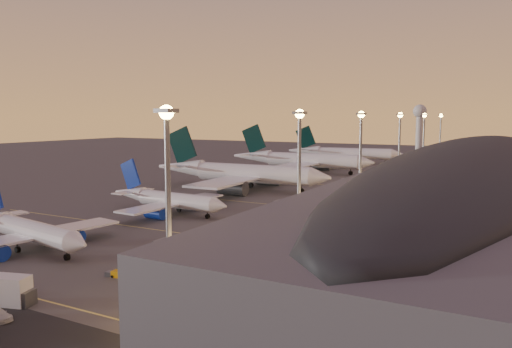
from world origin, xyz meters
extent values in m
plane|color=#474442|center=(0.00, 0.00, 0.00)|extent=(700.00, 700.00, 0.00)
cylinder|color=silver|center=(-3.33, -28.90, 3.51)|extent=(23.36, 7.55, 3.92)
cone|color=silver|center=(9.87, -31.04, 3.51)|extent=(4.29, 4.46, 3.92)
cube|color=silver|center=(-4.44, -28.72, 2.82)|extent=(11.88, 33.67, 0.43)
cylinder|color=navy|center=(-2.54, -21.67, 1.50)|extent=(5.60, 3.73, 2.94)
cylinder|color=black|center=(6.21, -30.45, 0.77)|extent=(0.36, 0.36, 1.55)
cylinder|color=black|center=(6.21, -30.45, 0.55)|extent=(1.19, 0.85, 1.10)
cylinder|color=black|center=(-4.73, -25.89, 0.77)|extent=(0.36, 0.36, 1.55)
cylinder|color=black|center=(-4.73, -25.89, 0.55)|extent=(1.19, 0.85, 1.10)
cylinder|color=black|center=(-5.61, -31.31, 0.77)|extent=(0.36, 0.36, 1.55)
cylinder|color=black|center=(-5.61, -31.31, 0.55)|extent=(1.19, 0.85, 1.10)
cylinder|color=silver|center=(-2.08, 10.98, 3.52)|extent=(23.35, 5.61, 3.94)
cone|color=silver|center=(11.31, 10.00, 3.52)|extent=(4.01, 4.20, 3.94)
cone|color=silver|center=(-18.81, 12.20, 4.01)|extent=(10.70, 4.69, 3.94)
cube|color=silver|center=(-3.19, 11.06, 2.83)|extent=(9.11, 33.55, 0.43)
cylinder|color=navy|center=(-1.92, 18.28, 1.50)|extent=(5.42, 3.33, 2.95)
cylinder|color=navy|center=(-2.98, 3.73, 1.50)|extent=(5.42, 3.33, 2.95)
cube|color=navy|center=(-18.29, 12.16, 9.12)|extent=(7.24, 1.11, 8.54)
cube|color=silver|center=(-17.55, 12.11, 4.60)|extent=(4.59, 12.17, 0.28)
cylinder|color=black|center=(7.61, 10.27, 0.78)|extent=(0.34, 0.34, 1.55)
cylinder|color=black|center=(7.61, 10.27, 0.55)|extent=(1.15, 0.77, 1.10)
cylinder|color=black|center=(-3.74, 13.86, 0.78)|extent=(0.34, 0.34, 1.55)
cylinder|color=black|center=(-3.74, 13.86, 0.55)|extent=(1.15, 0.77, 1.10)
cylinder|color=black|center=(-4.14, 8.36, 0.78)|extent=(0.34, 0.34, 1.55)
cylinder|color=black|center=(-4.14, 8.36, 0.55)|extent=(1.15, 0.77, 1.10)
cylinder|color=silver|center=(-5.23, 56.54, 5.54)|extent=(40.88, 7.37, 6.16)
cone|color=silver|center=(18.40, 57.25, 5.54)|extent=(6.75, 6.35, 6.16)
cone|color=silver|center=(-34.77, 55.66, 6.31)|extent=(18.56, 6.70, 6.16)
cube|color=silver|center=(-7.20, 56.48, 4.46)|extent=(13.59, 59.84, 0.68)
cylinder|color=#52555A|center=(-6.28, 69.61, 2.39)|extent=(9.33, 4.89, 4.62)
cylinder|color=#52555A|center=(-5.50, 43.44, 2.39)|extent=(9.33, 4.89, 4.62)
cube|color=black|center=(-33.85, 55.69, 14.26)|extent=(12.17, 1.29, 13.66)
cube|color=silver|center=(-32.54, 55.73, 7.23)|extent=(7.20, 21.61, 0.43)
cylinder|color=black|center=(11.86, 57.05, 1.23)|extent=(0.51, 0.51, 2.46)
cylinder|color=black|center=(11.86, 57.05, 0.86)|extent=(1.76, 1.13, 1.72)
cylinder|color=black|center=(-8.64, 60.75, 1.23)|extent=(0.51, 0.51, 2.46)
cylinder|color=black|center=(-8.64, 60.75, 0.86)|extent=(1.76, 1.13, 1.72)
cylinder|color=black|center=(-8.39, 52.14, 1.23)|extent=(0.51, 0.51, 2.46)
cylinder|color=black|center=(-8.39, 52.14, 0.86)|extent=(1.76, 1.13, 1.72)
cylinder|color=silver|center=(-7.22, 113.25, 5.53)|extent=(40.81, 7.46, 6.14)
cone|color=silver|center=(16.36, 114.02, 5.53)|extent=(6.75, 6.35, 6.14)
cone|color=silver|center=(-36.70, 112.29, 6.30)|extent=(18.54, 6.74, 6.14)
cube|color=silver|center=(-9.19, 113.19, 4.45)|extent=(13.72, 59.74, 0.68)
cylinder|color=#52555A|center=(-8.30, 126.29, 2.38)|extent=(9.32, 4.90, 4.61)
cylinder|color=#52555A|center=(-7.45, 100.17, 2.38)|extent=(9.32, 4.90, 4.61)
cube|color=black|center=(-35.78, 112.32, 14.23)|extent=(12.14, 1.31, 13.64)
cube|color=silver|center=(-34.47, 112.37, 7.22)|extent=(7.24, 21.58, 0.43)
cylinder|color=black|center=(9.83, 113.81, 1.23)|extent=(0.51, 0.51, 2.46)
cylinder|color=black|center=(9.83, 113.81, 0.86)|extent=(1.75, 1.13, 1.72)
cylinder|color=black|center=(-10.64, 117.44, 1.23)|extent=(0.51, 0.51, 2.46)
cylinder|color=black|center=(-10.64, 117.44, 0.86)|extent=(1.75, 1.13, 1.72)
cylinder|color=black|center=(-10.36, 108.85, 1.23)|extent=(0.51, 0.51, 2.46)
cylinder|color=black|center=(-10.36, 108.85, 0.86)|extent=(1.75, 1.13, 1.72)
cylinder|color=silver|center=(-5.17, 166.58, 5.16)|extent=(38.31, 10.55, 5.73)
cone|color=silver|center=(16.65, 169.40, 5.16)|extent=(6.80, 6.47, 5.73)
cone|color=silver|center=(-32.44, 163.05, 5.87)|extent=(17.71, 7.88, 5.73)
cube|color=silver|center=(-6.99, 166.34, 4.15)|extent=(18.02, 56.34, 0.63)
cylinder|color=#52555A|center=(-7.34, 178.58, 2.22)|extent=(9.04, 5.36, 4.30)
cylinder|color=#52555A|center=(-4.21, 154.42, 2.22)|extent=(9.04, 5.36, 4.30)
cube|color=black|center=(-31.60, 163.16, 13.27)|extent=(11.32, 2.30, 12.72)
cube|color=silver|center=(-30.38, 163.31, 6.73)|extent=(8.62, 20.56, 0.40)
cylinder|color=black|center=(10.61, 168.62, 1.15)|extent=(0.51, 0.51, 2.29)
cylinder|color=black|center=(10.61, 168.62, 0.80)|extent=(1.72, 1.20, 1.60)
cylinder|color=black|center=(-8.72, 170.16, 1.15)|extent=(0.51, 0.51, 2.29)
cylinder|color=black|center=(-8.72, 170.16, 0.80)|extent=(1.72, 1.20, 1.60)
cylinder|color=black|center=(-7.69, 162.21, 1.15)|extent=(0.51, 0.51, 2.29)
cylinder|color=black|center=(-7.69, 162.21, 0.80)|extent=(1.72, 1.20, 1.60)
cube|color=#535359|center=(62.00, 72.50, 6.00)|extent=(40.00, 255.00, 12.00)
ellipsoid|color=black|center=(62.00, 72.50, 12.00)|extent=(39.00, 253.00, 10.92)
cube|color=#FFB65D|center=(41.80, 72.50, 5.00)|extent=(0.40, 244.80, 8.00)
cube|color=#52555A|center=(34.00, -30.00, 4.50)|extent=(16.00, 3.20, 3.00)
cylinder|color=gray|center=(26.00, -30.00, 2.20)|extent=(0.70, 0.70, 4.40)
cube|color=#52555A|center=(34.00, 10.00, 4.50)|extent=(16.00, 3.20, 3.00)
cylinder|color=gray|center=(26.00, 10.00, 2.20)|extent=(0.70, 0.70, 4.40)
cube|color=#52555A|center=(34.00, 55.00, 4.50)|extent=(16.00, 3.20, 3.00)
cylinder|color=gray|center=(26.00, 55.00, 2.20)|extent=(0.70, 0.70, 4.40)
cube|color=#52555A|center=(34.00, 112.00, 4.50)|extent=(16.00, 3.20, 3.00)
cylinder|color=gray|center=(26.00, 112.00, 2.20)|extent=(0.70, 0.70, 4.40)
cube|color=#52555A|center=(34.00, 168.00, 4.50)|extent=(16.00, 3.20, 3.00)
cylinder|color=gray|center=(26.00, 168.00, 2.20)|extent=(0.70, 0.70, 4.40)
cylinder|color=gray|center=(36.00, -40.00, 12.50)|extent=(0.70, 0.70, 25.00)
cube|color=gray|center=(36.00, -40.00, 25.20)|extent=(2.20, 2.20, 0.50)
sphere|color=#FECD58|center=(36.00, -40.00, 25.00)|extent=(1.80, 1.80, 1.80)
cylinder|color=gray|center=(36.00, 0.00, 12.50)|extent=(0.70, 0.70, 25.00)
cube|color=gray|center=(36.00, 0.00, 25.20)|extent=(2.20, 2.20, 0.50)
sphere|color=#FECD58|center=(36.00, 0.00, 25.00)|extent=(1.80, 1.80, 1.80)
cylinder|color=gray|center=(36.00, 40.00, 12.50)|extent=(0.70, 0.70, 25.00)
cube|color=gray|center=(36.00, 40.00, 25.20)|extent=(2.20, 2.20, 0.50)
sphere|color=#FECD58|center=(36.00, 40.00, 25.00)|extent=(1.80, 1.80, 1.80)
cylinder|color=gray|center=(36.00, 85.00, 12.50)|extent=(0.70, 0.70, 25.00)
cube|color=gray|center=(36.00, 85.00, 25.20)|extent=(2.20, 2.20, 0.50)
sphere|color=#FECD58|center=(36.00, 85.00, 25.00)|extent=(1.80, 1.80, 1.80)
cylinder|color=gray|center=(36.00, 130.00, 12.50)|extent=(0.70, 0.70, 25.00)
cube|color=gray|center=(36.00, 130.00, 25.20)|extent=(2.20, 2.20, 0.50)
sphere|color=#FECD58|center=(36.00, 130.00, 25.00)|extent=(1.80, 1.80, 1.80)
cylinder|color=gray|center=(36.00, 175.00, 12.50)|extent=(0.70, 0.70, 25.00)
cube|color=gray|center=(36.00, 175.00, 25.20)|extent=(2.20, 2.20, 0.50)
sphere|color=#FECD58|center=(36.00, 175.00, 25.00)|extent=(1.80, 1.80, 1.80)
cylinder|color=silver|center=(10.00, 260.00, 13.00)|extent=(4.40, 4.40, 26.00)
sphere|color=silver|center=(10.00, 260.00, 28.00)|extent=(9.00, 9.00, 9.00)
cube|color=#D8C659|center=(0.00, -5.00, 0.01)|extent=(90.00, 0.36, 0.00)
cube|color=#D8C659|center=(0.00, 35.00, 0.01)|extent=(90.00, 0.36, 0.00)
cube|color=#D8C659|center=(0.00, 80.00, 0.01)|extent=(90.00, 0.36, 0.00)
cube|color=#D8C659|center=(0.00, 135.00, 0.01)|extent=(90.00, 0.36, 0.00)
cube|color=#D08C05|center=(20.50, -32.87, 0.49)|extent=(2.34, 1.67, 0.99)
cube|color=#52555A|center=(18.90, -33.12, 0.36)|extent=(1.43, 1.35, 0.72)
cylinder|color=black|center=(21.19, -32.08, 0.20)|extent=(0.42, 0.22, 0.40)
cylinder|color=black|center=(21.40, -33.41, 0.20)|extent=(0.42, 0.22, 0.40)
cylinder|color=black|center=(19.59, -32.33, 0.20)|extent=(0.42, 0.22, 0.40)
cylinder|color=black|center=(19.80, -33.66, 0.20)|extent=(0.42, 0.22, 0.40)
cube|color=#D08C05|center=(28.45, -30.77, 0.57)|extent=(2.65, 1.85, 1.13)
cube|color=#52555A|center=(26.61, -30.53, 0.41)|extent=(1.60, 1.51, 0.82)
cylinder|color=black|center=(29.47, -30.12, 0.23)|extent=(0.47, 0.24, 0.45)
cylinder|color=black|center=(29.26, -31.65, 0.23)|extent=(0.47, 0.24, 0.45)
cylinder|color=black|center=(27.63, -29.88, 0.23)|extent=(0.47, 0.24, 0.45)
cylinder|color=black|center=(27.43, -31.41, 0.23)|extent=(0.47, 0.24, 0.45)
cube|color=#D08C05|center=(29.30, 1.73, 0.48)|extent=(2.28, 1.62, 0.96)
cube|color=#52555A|center=(27.74, 1.49, 0.35)|extent=(1.39, 1.31, 0.70)
cylinder|color=black|center=(29.98, 2.50, 0.19)|extent=(0.41, 0.21, 0.39)
cylinder|color=black|center=(30.18, 1.20, 0.19)|extent=(0.41, 0.21, 0.39)
cylinder|color=black|center=(28.42, 2.26, 0.19)|extent=(0.41, 0.21, 0.39)
cylinder|color=black|center=(28.62, 0.96, 0.19)|extent=(0.41, 0.21, 0.39)
cube|color=silver|center=(15.46, -48.19, 1.91)|extent=(6.69, 4.36, 3.82)
cube|color=#52555A|center=(18.04, -47.41, 1.01)|extent=(2.65, 2.95, 2.02)
camera|label=1|loc=(74.41, -87.92, 24.51)|focal=35.00mm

